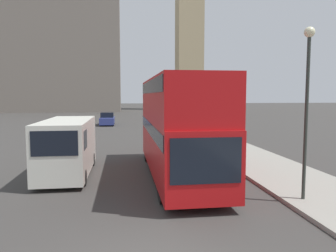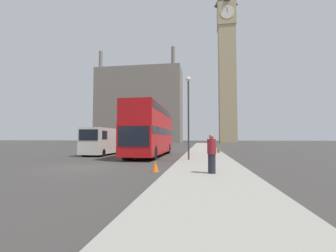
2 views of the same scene
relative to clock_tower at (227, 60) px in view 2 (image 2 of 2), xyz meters
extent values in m
plane|color=#383533|center=(-17.01, -79.61, -33.18)|extent=(300.00, 300.00, 0.00)
cube|color=gray|center=(-10.08, -79.61, -33.10)|extent=(3.86, 120.00, 0.15)
cube|color=tan|center=(0.00, 0.00, -9.83)|extent=(6.56, 6.56, 46.69)
cube|color=tan|center=(0.00, 0.00, 18.18)|extent=(7.08, 7.08, 9.35)
cylinder|color=silver|center=(0.00, -3.60, 18.18)|extent=(5.38, 0.12, 5.38)
cube|color=black|center=(0.00, -3.68, 19.13)|extent=(0.16, 0.06, 2.15)
cube|color=slate|center=(-34.78, -5.60, -18.60)|extent=(33.42, 12.16, 29.15)
cylinder|color=slate|center=(-48.98, -10.77, -0.82)|extent=(1.46, 1.46, 6.41)
cylinder|color=slate|center=(-20.57, -10.77, -0.82)|extent=(1.46, 1.46, 6.41)
cube|color=#B71114|center=(-15.06, -71.45, -31.67)|extent=(2.55, 10.60, 2.39)
cube|color=#B71114|center=(-15.06, -71.45, -29.55)|extent=(2.55, 10.39, 1.84)
cube|color=black|center=(-15.06, -71.45, -30.90)|extent=(2.59, 10.17, 0.55)
cube|color=black|center=(-15.06, -71.45, -29.01)|extent=(2.59, 9.96, 0.55)
cube|color=black|center=(-15.06, -76.76, -31.38)|extent=(2.24, 0.03, 1.44)
cylinder|color=black|center=(-15.98, -75.16, -32.61)|extent=(0.71, 1.13, 1.13)
cylinder|color=black|center=(-14.15, -75.16, -32.61)|extent=(0.71, 1.13, 1.13)
cylinder|color=black|center=(-15.98, -67.74, -32.61)|extent=(0.71, 1.13, 1.13)
cylinder|color=black|center=(-14.15, -67.74, -32.61)|extent=(0.71, 1.13, 1.13)
cube|color=silver|center=(-20.17, -70.50, -31.76)|extent=(2.08, 5.93, 2.45)
cube|color=black|center=(-20.17, -73.48, -31.23)|extent=(1.77, 0.02, 0.98)
cube|color=black|center=(-20.17, -72.43, -31.23)|extent=(2.11, 1.07, 0.78)
cylinder|color=black|center=(-20.95, -72.52, -32.83)|extent=(0.52, 0.69, 0.69)
cylinder|color=black|center=(-19.39, -72.52, -32.83)|extent=(0.52, 0.69, 0.69)
cylinder|color=black|center=(-20.95, -68.49, -32.83)|extent=(0.52, 0.69, 0.69)
cylinder|color=black|center=(-19.39, -68.49, -32.83)|extent=(0.52, 0.69, 0.69)
cylinder|color=#23232D|center=(-9.95, -81.90, -32.61)|extent=(0.32, 0.32, 0.83)
cylinder|color=maroon|center=(-9.95, -81.90, -31.87)|extent=(0.38, 0.38, 0.65)
sphere|color=#9E704C|center=(-9.95, -81.90, -31.44)|extent=(0.22, 0.22, 0.22)
cube|color=olive|center=(-9.66, -81.90, -32.04)|extent=(0.12, 0.24, 0.20)
cylinder|color=#2D332D|center=(-11.29, -75.83, -30.24)|extent=(0.12, 0.12, 5.58)
sphere|color=beige|center=(-11.29, -75.83, -27.27)|extent=(0.36, 0.36, 0.36)
cube|color=navy|center=(-19.56, -43.83, -32.60)|extent=(1.77, 4.70, 0.83)
cube|color=black|center=(-19.56, -43.71, -31.87)|extent=(1.60, 2.26, 0.64)
cylinder|color=black|center=(-20.25, -45.33, -32.85)|extent=(0.39, 0.66, 0.66)
cylinder|color=black|center=(-18.87, -45.33, -32.85)|extent=(0.39, 0.66, 0.66)
cylinder|color=black|center=(-20.25, -42.32, -32.85)|extent=(0.39, 0.66, 0.66)
cylinder|color=black|center=(-18.87, -42.32, -32.85)|extent=(0.39, 0.66, 0.66)
cone|color=orange|center=(-12.67, -80.82, -32.90)|extent=(0.36, 0.36, 0.55)
camera|label=1|loc=(-17.56, -86.34, -29.39)|focal=35.00mm
camera|label=2|loc=(-10.38, -91.84, -31.51)|focal=24.00mm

